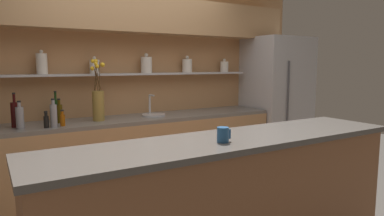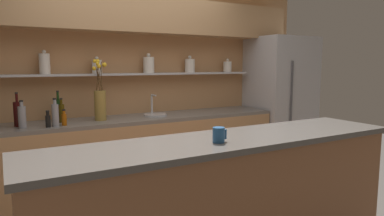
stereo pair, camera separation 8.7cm
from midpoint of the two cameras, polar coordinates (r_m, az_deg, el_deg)
name	(u,v)px [view 2 (the right image)]	position (r m, az deg, el deg)	size (l,w,h in m)	color
back_wall_unit	(127,62)	(4.19, -10.28, 7.54)	(5.20, 0.44, 2.60)	tan
back_counter_unit	(132,157)	(4.04, -9.38, -8.05)	(3.60, 0.62, 0.92)	tan
island_counter	(227,208)	(2.53, 6.89, -16.28)	(2.71, 0.61, 1.02)	#99603D
refrigerator	(280,104)	(5.12, 14.93, 0.62)	(0.84, 0.73, 1.90)	#B7B7BC
flower_vase	(100,101)	(3.80, -14.45, 1.07)	(0.16, 0.14, 0.66)	olive
sink_fixture	(155,113)	(4.06, -5.56, -0.91)	(0.28, 0.28, 0.25)	#B7B7BC
bottle_sauce_0	(64,119)	(3.60, -19.89, -1.69)	(0.05, 0.05, 0.16)	#9E4C0A
bottle_sauce_1	(48,120)	(3.55, -22.24, -1.90)	(0.05, 0.05, 0.16)	black
bottle_spirit_2	(55,115)	(3.56, -21.18, -1.02)	(0.06, 0.06, 0.28)	gray
bottle_wine_4	(58,110)	(3.89, -20.78, -0.29)	(0.08, 0.08, 0.33)	#193814
bottle_spirit_5	(22,116)	(3.61, -25.85, -1.28)	(0.07, 0.07, 0.26)	gray
bottle_wine_6	(18,113)	(3.71, -26.47, -0.83)	(0.07, 0.07, 0.33)	#380C0C
bottle_oil_7	(62,113)	(3.79, -20.30, -0.73)	(0.06, 0.06, 0.25)	#47380A
coffee_mug	(219,135)	(2.22, 5.61, -4.49)	(0.10, 0.08, 0.10)	#235184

